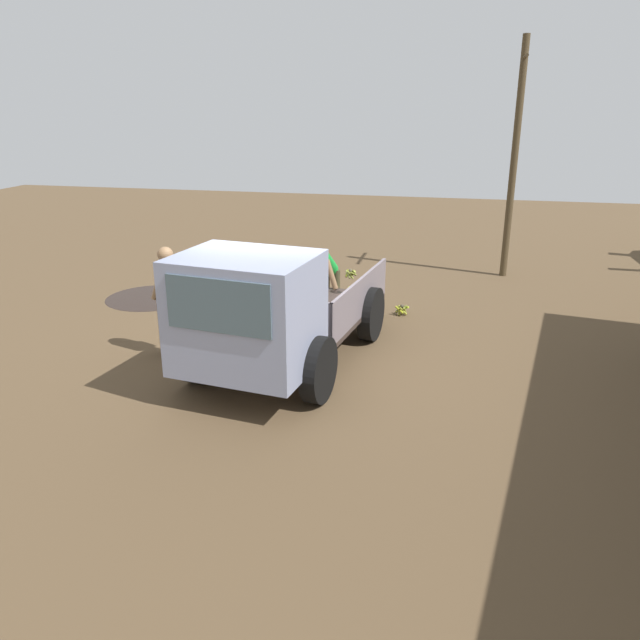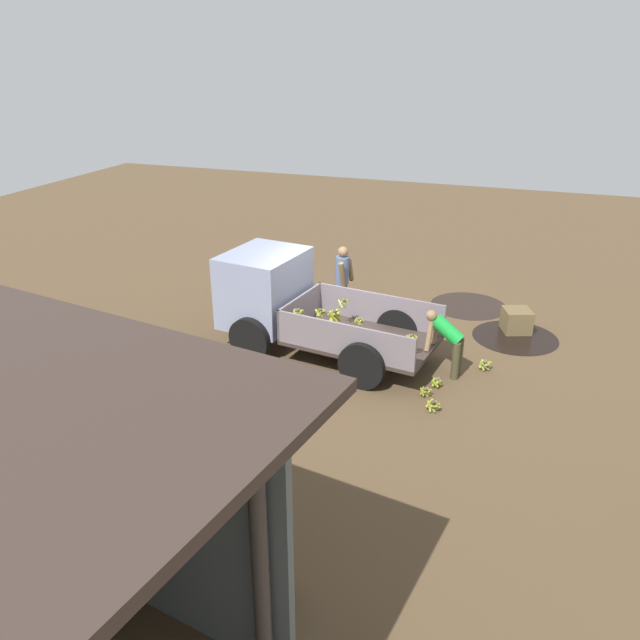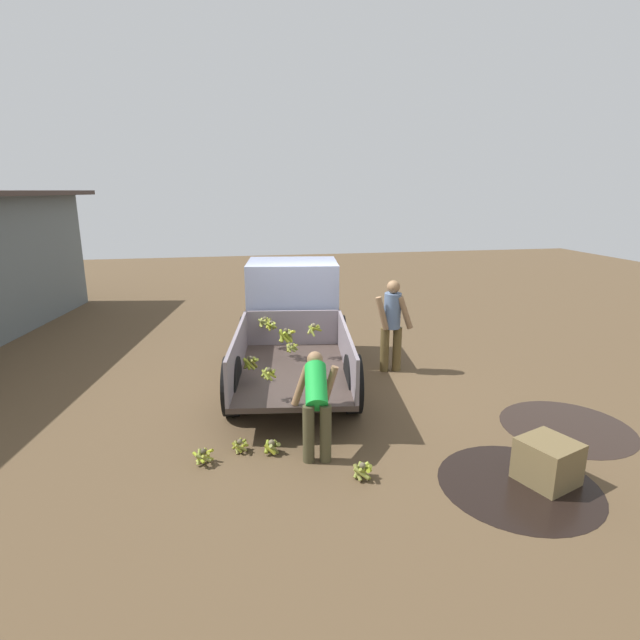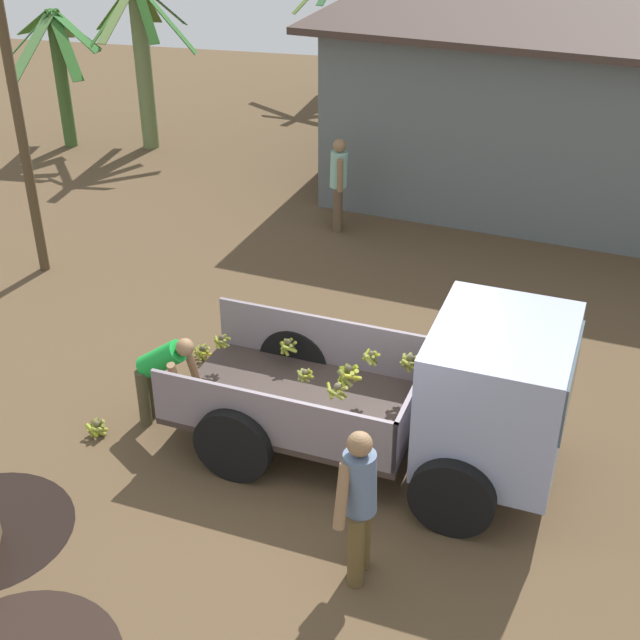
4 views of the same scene
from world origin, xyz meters
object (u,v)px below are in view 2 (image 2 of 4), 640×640
(banana_bunch_on_ground_0, at_px, (485,365))
(banana_bunch_on_ground_1, at_px, (426,391))
(person_worker_loading, at_px, (447,338))
(banana_bunch_on_ground_3, at_px, (433,405))
(banana_bunch_on_ground_2, at_px, (437,382))
(cargo_truck, at_px, (284,299))
(wooden_crate_0, at_px, (517,320))
(person_bystander_near_shed, at_px, (277,532))
(person_foreground_visitor, at_px, (342,279))

(banana_bunch_on_ground_0, xyz_separation_m, banana_bunch_on_ground_1, (0.90, 1.40, -0.01))
(person_worker_loading, xyz_separation_m, banana_bunch_on_ground_3, (-0.03, 1.43, -0.63))
(person_worker_loading, bearing_deg, banana_bunch_on_ground_0, -141.59)
(banana_bunch_on_ground_1, bearing_deg, banana_bunch_on_ground_2, -107.91)
(cargo_truck, relative_size, banana_bunch_on_ground_1, 19.98)
(banana_bunch_on_ground_1, height_order, wooden_crate_0, wooden_crate_0)
(cargo_truck, xyz_separation_m, person_bystander_near_shed, (-2.47, 6.14, -0.12))
(person_worker_loading, relative_size, banana_bunch_on_ground_2, 5.51)
(wooden_crate_0, bearing_deg, banana_bunch_on_ground_1, 68.73)
(cargo_truck, xyz_separation_m, banana_bunch_on_ground_0, (-4.13, -0.25, -0.92))
(person_worker_loading, distance_m, banana_bunch_on_ground_0, 1.05)
(cargo_truck, xyz_separation_m, banana_bunch_on_ground_1, (-3.22, 1.15, -0.93))
(person_bystander_near_shed, height_order, banana_bunch_on_ground_2, person_bystander_near_shed)
(banana_bunch_on_ground_2, distance_m, wooden_crate_0, 3.33)
(person_bystander_near_shed, distance_m, banana_bunch_on_ground_0, 6.64)
(cargo_truck, xyz_separation_m, wooden_crate_0, (-4.58, -2.34, -0.77))
(person_foreground_visitor, relative_size, banana_bunch_on_ground_1, 7.59)
(banana_bunch_on_ground_2, bearing_deg, person_bystander_near_shed, 80.66)
(cargo_truck, xyz_separation_m, person_worker_loading, (-3.41, 0.18, -0.28))
(cargo_truck, bearing_deg, person_worker_loading, -174.89)
(banana_bunch_on_ground_3, bearing_deg, person_bystander_near_shed, 77.87)
(cargo_truck, relative_size, banana_bunch_on_ground_2, 19.89)
(person_bystander_near_shed, xyz_separation_m, banana_bunch_on_ground_0, (-1.66, -6.38, -0.80))
(banana_bunch_on_ground_0, xyz_separation_m, wooden_crate_0, (-0.45, -2.09, 0.14))
(person_bystander_near_shed, relative_size, banana_bunch_on_ground_3, 6.08)
(person_bystander_near_shed, height_order, wooden_crate_0, person_bystander_near_shed)
(person_foreground_visitor, xyz_separation_m, banana_bunch_on_ground_2, (-2.64, 2.50, -0.85))
(cargo_truck, distance_m, person_worker_loading, 3.43)
(cargo_truck, distance_m, banana_bunch_on_ground_3, 3.90)
(banana_bunch_on_ground_2, xyz_separation_m, banana_bunch_on_ground_3, (-0.09, 0.85, 0.01))
(person_foreground_visitor, distance_m, banana_bunch_on_ground_0, 3.82)
(banana_bunch_on_ground_2, xyz_separation_m, wooden_crate_0, (-1.23, -3.09, 0.15))
(person_foreground_visitor, relative_size, banana_bunch_on_ground_3, 6.42)
(person_foreground_visitor, xyz_separation_m, person_bystander_near_shed, (-1.75, 7.88, -0.05))
(person_worker_loading, relative_size, banana_bunch_on_ground_3, 4.68)
(banana_bunch_on_ground_1, xyz_separation_m, banana_bunch_on_ground_3, (-0.22, 0.46, 0.02))
(cargo_truck, bearing_deg, banana_bunch_on_ground_1, 168.45)
(banana_bunch_on_ground_0, relative_size, wooden_crate_0, 0.46)
(person_foreground_visitor, distance_m, wooden_crate_0, 3.98)
(wooden_crate_0, bearing_deg, cargo_truck, 27.04)
(person_foreground_visitor, relative_size, person_bystander_near_shed, 1.06)
(person_foreground_visitor, bearing_deg, person_worker_loading, -30.71)
(person_bystander_near_shed, relative_size, banana_bunch_on_ground_1, 7.19)
(person_foreground_visitor, distance_m, person_bystander_near_shed, 8.07)
(cargo_truck, bearing_deg, person_foreground_visitor, -104.16)
(banana_bunch_on_ground_1, bearing_deg, banana_bunch_on_ground_0, -122.92)
(banana_bunch_on_ground_0, distance_m, banana_bunch_on_ground_1, 1.66)
(person_foreground_visitor, xyz_separation_m, person_worker_loading, (-2.70, 1.92, -0.21))
(person_foreground_visitor, distance_m, banana_bunch_on_ground_1, 3.93)
(cargo_truck, height_order, wooden_crate_0, cargo_truck)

